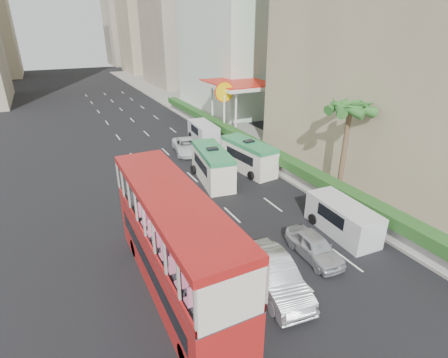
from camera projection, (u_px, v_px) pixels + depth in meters
ground_plane at (282, 254)px, 19.02m from camera, size 200.00×200.00×0.00m
double_decker_bus at (174, 244)px, 15.52m from camera, size 2.50×11.00×5.06m
car_silver_lane_a at (273, 289)px, 16.52m from camera, size 2.31×5.17×1.65m
car_silver_lane_b at (313, 257)px, 18.82m from camera, size 1.76×3.93×1.31m
van_asset at (187, 153)px, 34.10m from camera, size 3.03×5.15×1.35m
minibus_near at (212, 165)px, 27.51m from camera, size 2.82×6.08×2.59m
minibus_far at (248, 156)px, 29.54m from camera, size 2.47×5.83×2.51m
panel_van_near at (342, 218)px, 20.65m from camera, size 2.16×4.83×1.89m
panel_van_far at (203, 132)px, 37.08m from camera, size 2.27×4.99×1.95m
sidewalk at (223, 125)px, 43.10m from camera, size 6.00×120.00×0.18m
kerb_wall at (249, 150)px, 32.73m from camera, size 0.30×44.00×1.00m
hedge at (250, 141)px, 32.38m from camera, size 1.10×44.00×0.70m
palm_tree at (344, 152)px, 24.13m from camera, size 0.36×0.36×6.40m
shell_station at (239, 106)px, 40.80m from camera, size 6.50×8.00×5.50m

